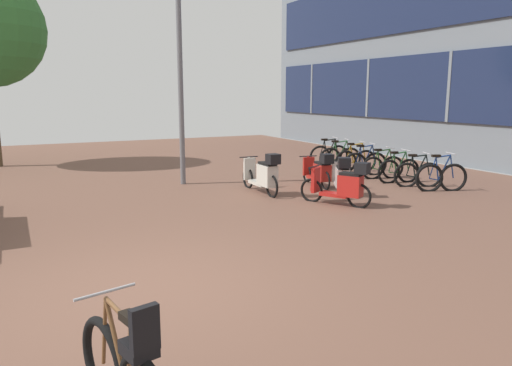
{
  "coord_description": "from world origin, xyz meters",
  "views": [
    {
      "loc": [
        -1.44,
        -5.8,
        2.46
      ],
      "look_at": [
        1.58,
        0.16,
        1.22
      ],
      "focal_mm": 33.87,
      "sensor_mm": 36.0,
      "label": 1
    }
  ],
  "objects_px": {
    "bicycle_rack_01": "(418,174)",
    "scooter_far": "(342,177)",
    "bicycle_rack_05": "(356,161)",
    "scooter_mid": "(264,175)",
    "lamp_post": "(179,47)",
    "bicycle_rack_00": "(441,177)",
    "scooter_extra": "(319,171)",
    "bicycle_rack_04": "(365,164)",
    "scooter_near": "(343,185)",
    "bicycle_rack_06": "(340,158)",
    "bicycle_rack_02": "(399,171)",
    "bicycle_rack_03": "(383,167)",
    "bicycle_rack_07": "(329,155)"
  },
  "relations": [
    {
      "from": "scooter_near",
      "to": "scooter_extra",
      "type": "height_order",
      "value": "scooter_near"
    },
    {
      "from": "scooter_mid",
      "to": "bicycle_rack_05",
      "type": "bearing_deg",
      "value": 22.66
    },
    {
      "from": "bicycle_rack_00",
      "to": "bicycle_rack_04",
      "type": "height_order",
      "value": "bicycle_rack_00"
    },
    {
      "from": "bicycle_rack_04",
      "to": "scooter_near",
      "type": "bearing_deg",
      "value": -135.95
    },
    {
      "from": "bicycle_rack_02",
      "to": "bicycle_rack_04",
      "type": "xyz_separation_m",
      "value": [
        -0.02,
        1.41,
        0.02
      ]
    },
    {
      "from": "scooter_near",
      "to": "bicycle_rack_00",
      "type": "bearing_deg",
      "value": 3.14
    },
    {
      "from": "bicycle_rack_05",
      "to": "scooter_far",
      "type": "relative_size",
      "value": 0.93
    },
    {
      "from": "bicycle_rack_05",
      "to": "lamp_post",
      "type": "height_order",
      "value": "lamp_post"
    },
    {
      "from": "scooter_mid",
      "to": "scooter_near",
      "type": "bearing_deg",
      "value": -63.06
    },
    {
      "from": "bicycle_rack_04",
      "to": "scooter_far",
      "type": "bearing_deg",
      "value": -140.02
    },
    {
      "from": "bicycle_rack_00",
      "to": "bicycle_rack_04",
      "type": "distance_m",
      "value": 2.81
    },
    {
      "from": "bicycle_rack_04",
      "to": "scooter_near",
      "type": "xyz_separation_m",
      "value": [
        -3.09,
        -2.99,
        0.11
      ]
    },
    {
      "from": "bicycle_rack_02",
      "to": "bicycle_rack_03",
      "type": "xyz_separation_m",
      "value": [
        0.04,
        0.7,
        -0.0
      ]
    },
    {
      "from": "bicycle_rack_06",
      "to": "scooter_extra",
      "type": "bearing_deg",
      "value": -135.93
    },
    {
      "from": "scooter_extra",
      "to": "bicycle_rack_06",
      "type": "bearing_deg",
      "value": 44.07
    },
    {
      "from": "bicycle_rack_07",
      "to": "bicycle_rack_04",
      "type": "bearing_deg",
      "value": -94.23
    },
    {
      "from": "bicycle_rack_05",
      "to": "lamp_post",
      "type": "xyz_separation_m",
      "value": [
        -5.61,
        0.42,
        3.32
      ]
    },
    {
      "from": "bicycle_rack_01",
      "to": "scooter_mid",
      "type": "xyz_separation_m",
      "value": [
        -4.1,
        1.04,
        0.15
      ]
    },
    {
      "from": "scooter_mid",
      "to": "scooter_far",
      "type": "relative_size",
      "value": 1.3
    },
    {
      "from": "bicycle_rack_05",
      "to": "scooter_mid",
      "type": "height_order",
      "value": "scooter_mid"
    },
    {
      "from": "bicycle_rack_02",
      "to": "bicycle_rack_07",
      "type": "relative_size",
      "value": 0.95
    },
    {
      "from": "bicycle_rack_01",
      "to": "scooter_near",
      "type": "bearing_deg",
      "value": -164.28
    },
    {
      "from": "bicycle_rack_01",
      "to": "bicycle_rack_04",
      "type": "xyz_separation_m",
      "value": [
        -0.04,
        2.11,
        0.02
      ]
    },
    {
      "from": "bicycle_rack_03",
      "to": "scooter_far",
      "type": "bearing_deg",
      "value": -152.11
    },
    {
      "from": "bicycle_rack_03",
      "to": "scooter_far",
      "type": "xyz_separation_m",
      "value": [
        -2.45,
        -1.3,
        0.11
      ]
    },
    {
      "from": "scooter_mid",
      "to": "lamp_post",
      "type": "xyz_separation_m",
      "value": [
        -1.36,
        2.19,
        3.19
      ]
    },
    {
      "from": "bicycle_rack_02",
      "to": "lamp_post",
      "type": "xyz_separation_m",
      "value": [
        -5.44,
        2.53,
        3.33
      ]
    },
    {
      "from": "scooter_near",
      "to": "scooter_extra",
      "type": "xyz_separation_m",
      "value": [
        0.78,
        2.06,
        -0.03
      ]
    },
    {
      "from": "bicycle_rack_02",
      "to": "bicycle_rack_05",
      "type": "bearing_deg",
      "value": 85.44
    },
    {
      "from": "bicycle_rack_06",
      "to": "lamp_post",
      "type": "bearing_deg",
      "value": -177.04
    },
    {
      "from": "bicycle_rack_06",
      "to": "bicycle_rack_02",
      "type": "bearing_deg",
      "value": -91.63
    },
    {
      "from": "bicycle_rack_04",
      "to": "bicycle_rack_05",
      "type": "height_order",
      "value": "bicycle_rack_04"
    },
    {
      "from": "bicycle_rack_02",
      "to": "bicycle_rack_03",
      "type": "distance_m",
      "value": 0.7
    },
    {
      "from": "bicycle_rack_04",
      "to": "bicycle_rack_06",
      "type": "bearing_deg",
      "value": 85.87
    },
    {
      "from": "bicycle_rack_00",
      "to": "bicycle_rack_04",
      "type": "bearing_deg",
      "value": 92.73
    },
    {
      "from": "bicycle_rack_07",
      "to": "scooter_mid",
      "type": "bearing_deg",
      "value": -142.98
    },
    {
      "from": "bicycle_rack_05",
      "to": "scooter_extra",
      "type": "bearing_deg",
      "value": -146.85
    },
    {
      "from": "bicycle_rack_00",
      "to": "bicycle_rack_02",
      "type": "xyz_separation_m",
      "value": [
        -0.11,
        1.41,
        -0.02
      ]
    },
    {
      "from": "bicycle_rack_00",
      "to": "bicycle_rack_01",
      "type": "bearing_deg",
      "value": 97.84
    },
    {
      "from": "bicycle_rack_05",
      "to": "scooter_near",
      "type": "height_order",
      "value": "scooter_near"
    },
    {
      "from": "bicycle_rack_01",
      "to": "bicycle_rack_06",
      "type": "xyz_separation_m",
      "value": [
        0.06,
        3.51,
        0.02
      ]
    },
    {
      "from": "bicycle_rack_06",
      "to": "lamp_post",
      "type": "xyz_separation_m",
      "value": [
        -5.52,
        -0.29,
        3.31
      ]
    },
    {
      "from": "lamp_post",
      "to": "scooter_extra",
      "type": "bearing_deg",
      "value": -33.44
    },
    {
      "from": "scooter_extra",
      "to": "bicycle_rack_03",
      "type": "bearing_deg",
      "value": 5.5
    },
    {
      "from": "bicycle_rack_00",
      "to": "scooter_far",
      "type": "xyz_separation_m",
      "value": [
        -2.52,
        0.81,
        0.09
      ]
    },
    {
      "from": "bicycle_rack_01",
      "to": "scooter_far",
      "type": "bearing_deg",
      "value": 177.4
    },
    {
      "from": "bicycle_rack_00",
      "to": "bicycle_rack_01",
      "type": "height_order",
      "value": "bicycle_rack_00"
    },
    {
      "from": "bicycle_rack_04",
      "to": "scooter_near",
      "type": "distance_m",
      "value": 4.3
    },
    {
      "from": "bicycle_rack_03",
      "to": "bicycle_rack_04",
      "type": "relative_size",
      "value": 0.97
    },
    {
      "from": "bicycle_rack_05",
      "to": "scooter_near",
      "type": "xyz_separation_m",
      "value": [
        -3.28,
        -3.69,
        0.11
      ]
    }
  ]
}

